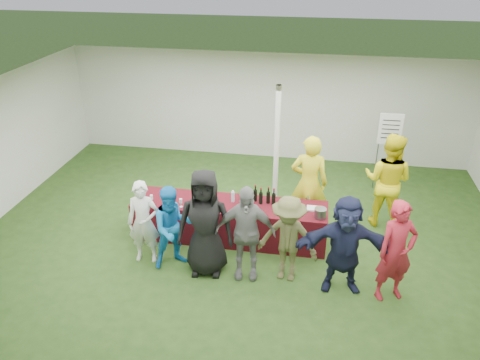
% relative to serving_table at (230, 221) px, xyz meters
% --- Properties ---
extents(ground, '(60.00, 60.00, 0.00)m').
position_rel_serving_table_xyz_m(ground, '(0.23, -0.08, -0.38)').
color(ground, '#284719').
rests_on(ground, ground).
extents(tent, '(10.00, 10.00, 10.00)m').
position_rel_serving_table_xyz_m(tent, '(0.73, 1.12, 0.98)').
color(tent, white).
rests_on(tent, ground).
extents(serving_table, '(3.60, 0.80, 0.75)m').
position_rel_serving_table_xyz_m(serving_table, '(0.00, 0.00, 0.00)').
color(serving_table, '#580B0E').
rests_on(serving_table, ground).
extents(wine_bottles, '(0.54, 0.16, 0.32)m').
position_rel_serving_table_xyz_m(wine_bottles, '(0.57, 0.12, 0.50)').
color(wine_bottles, black).
rests_on(wine_bottles, serving_table).
extents(wine_glasses, '(2.75, 0.14, 0.16)m').
position_rel_serving_table_xyz_m(wine_glasses, '(-0.49, -0.26, 0.49)').
color(wine_glasses, silver).
rests_on(wine_glasses, serving_table).
extents(water_bottle, '(0.07, 0.07, 0.23)m').
position_rel_serving_table_xyz_m(water_bottle, '(0.05, 0.08, 0.48)').
color(water_bottle, silver).
rests_on(water_bottle, serving_table).
extents(bar_towel, '(0.25, 0.18, 0.03)m').
position_rel_serving_table_xyz_m(bar_towel, '(1.54, 0.05, 0.39)').
color(bar_towel, white).
rests_on(bar_towel, serving_table).
extents(dump_bucket, '(0.21, 0.21, 0.18)m').
position_rel_serving_table_xyz_m(dump_bucket, '(1.65, -0.22, 0.46)').
color(dump_bucket, slate).
rests_on(dump_bucket, serving_table).
extents(wine_list_sign, '(0.50, 0.03, 1.80)m').
position_rel_serving_table_xyz_m(wine_list_sign, '(3.05, 2.55, 0.94)').
color(wine_list_sign, slate).
rests_on(wine_list_sign, ground).
extents(staff_pourer, '(0.72, 0.49, 1.92)m').
position_rel_serving_table_xyz_m(staff_pourer, '(1.42, 0.66, 0.59)').
color(staff_pourer, yellow).
rests_on(staff_pourer, ground).
extents(staff_back, '(1.14, 1.03, 1.92)m').
position_rel_serving_table_xyz_m(staff_back, '(2.90, 1.02, 0.58)').
color(staff_back, yellow).
rests_on(staff_back, ground).
extents(customer_0, '(0.59, 0.42, 1.52)m').
position_rel_serving_table_xyz_m(customer_0, '(-1.32, -0.91, 0.39)').
color(customer_0, silver).
rests_on(customer_0, ground).
extents(customer_1, '(0.92, 0.87, 1.51)m').
position_rel_serving_table_xyz_m(customer_1, '(-0.78, -0.96, 0.38)').
color(customer_1, '#167CCB').
rests_on(customer_1, ground).
extents(customer_2, '(0.98, 0.69, 1.89)m').
position_rel_serving_table_xyz_m(customer_2, '(-0.20, -1.04, 0.57)').
color(customer_2, black).
rests_on(customer_2, ground).
extents(customer_3, '(1.02, 0.51, 1.68)m').
position_rel_serving_table_xyz_m(customer_3, '(0.47, -1.05, 0.46)').
color(customer_3, slate).
rests_on(customer_3, ground).
extents(customer_4, '(1.07, 0.72, 1.53)m').
position_rel_serving_table_xyz_m(customer_4, '(1.16, -1.01, 0.39)').
color(customer_4, brown).
rests_on(customer_4, ground).
extents(customer_5, '(1.59, 0.64, 1.68)m').
position_rel_serving_table_xyz_m(customer_5, '(2.05, -1.11, 0.46)').
color(customer_5, '#191D3A').
rests_on(customer_5, ground).
extents(customer_6, '(0.73, 0.62, 1.71)m').
position_rel_serving_table_xyz_m(customer_6, '(2.81, -1.19, 0.48)').
color(customer_6, '#A61D2C').
rests_on(customer_6, ground).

